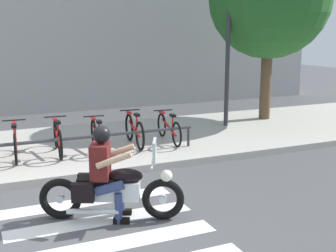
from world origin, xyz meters
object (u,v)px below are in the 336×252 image
at_px(rider, 106,166).
at_px(bicycle_5, 97,135).
at_px(bicycle_4, 58,138).
at_px(bike_rack, 41,142).
at_px(bicycle_3, 15,142).
at_px(bicycle_6, 134,130).
at_px(street_lamp, 228,39).
at_px(bicycle_7, 169,128).
at_px(motorcycle, 112,190).

height_order(rider, bicycle_5, rider).
relative_size(bicycle_4, bike_rack, 0.24).
bearing_deg(rider, bicycle_3, 106.26).
height_order(bicycle_4, bike_rack, bicycle_4).
bearing_deg(bicycle_6, bicycle_3, 179.99).
bearing_deg(street_lamp, bicycle_7, -154.52).
height_order(bicycle_5, bicycle_7, bicycle_7).
relative_size(bicycle_3, bicycle_7, 0.94).
xyz_separation_m(motorcycle, bicycle_7, (2.44, 3.42, 0.02)).
xyz_separation_m(bicycle_6, street_lamp, (3.10, 1.06, 2.04)).
height_order(rider, bike_rack, rider).
bearing_deg(motorcycle, bicycle_7, 54.49).
height_order(rider, street_lamp, street_lamp).
xyz_separation_m(rider, bicycle_5, (0.76, 3.39, -0.34)).
distance_m(bicycle_4, bicycle_7, 2.62).
xyz_separation_m(bicycle_3, bike_rack, (0.44, -0.55, 0.08)).
distance_m(rider, bicycle_4, 3.40).
bearing_deg(bicycle_5, street_lamp, 14.95).
relative_size(rider, bike_rack, 0.21).
distance_m(rider, bicycle_3, 3.54).
bearing_deg(rider, bicycle_6, 64.19).
bearing_deg(bicycle_5, bicycle_6, -0.12).
height_order(bicycle_3, bicycle_7, bicycle_3).
xyz_separation_m(bicycle_4, bicycle_5, (0.87, 0.00, -0.02)).
xyz_separation_m(motorcycle, bicycle_5, (0.69, 3.42, 0.02)).
bearing_deg(bicycle_6, bicycle_4, 179.98).
bearing_deg(bicycle_3, bicycle_6, -0.01).
height_order(motorcycle, bicycle_6, motorcycle).
height_order(motorcycle, street_lamp, street_lamp).
bearing_deg(bicycle_6, rider, -115.81).
bearing_deg(motorcycle, bicycle_5, 78.55).
xyz_separation_m(rider, bicycle_4, (-0.11, 3.38, -0.32)).
bearing_deg(bike_rack, bicycle_3, 128.27).
height_order(bicycle_6, bicycle_7, bicycle_6).
xyz_separation_m(rider, bike_rack, (-0.55, 2.83, -0.25)).
bearing_deg(bicycle_4, bicycle_3, -179.99).
bearing_deg(bicycle_4, motorcycle, -86.96).
bearing_deg(rider, bike_rack, 101.00).
bearing_deg(bicycle_3, street_lamp, 10.52).
height_order(bicycle_6, bike_rack, bicycle_6).
bearing_deg(bike_rack, bicycle_6, 14.21).
bearing_deg(motorcycle, bicycle_4, 93.04).
distance_m(bicycle_3, bicycle_7, 3.50).
distance_m(motorcycle, rider, 0.37).
distance_m(bicycle_5, bike_rack, 1.43).
height_order(bicycle_3, bicycle_6, bicycle_6).
bearing_deg(bicycle_7, bicycle_4, -179.97).
bearing_deg(bicycle_4, rider, -88.10).
height_order(bicycle_7, street_lamp, street_lamp).
bearing_deg(motorcycle, rider, 152.76).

